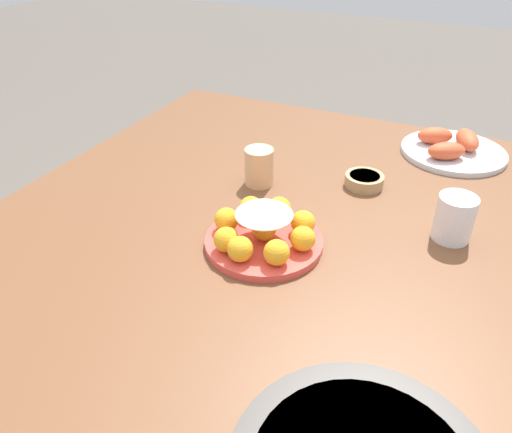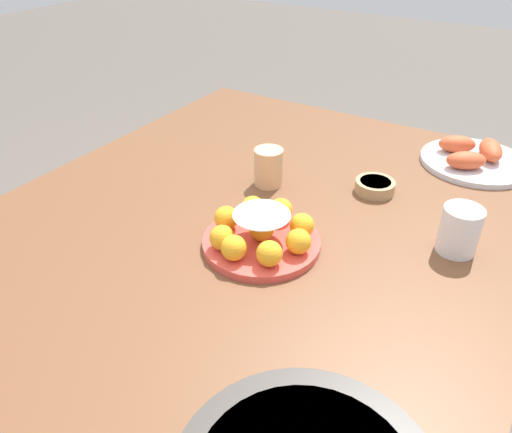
{
  "view_description": "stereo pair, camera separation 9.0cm",
  "coord_description": "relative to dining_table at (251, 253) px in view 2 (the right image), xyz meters",
  "views": [
    {
      "loc": [
        0.79,
        0.39,
        1.33
      ],
      "look_at": [
        0.03,
        0.03,
        0.79
      ],
      "focal_mm": 35.0,
      "sensor_mm": 36.0,
      "label": 1
    },
    {
      "loc": [
        0.75,
        0.47,
        1.33
      ],
      "look_at": [
        0.03,
        0.03,
        0.79
      ],
      "focal_mm": 35.0,
      "sensor_mm": 36.0,
      "label": 2
    }
  ],
  "objects": [
    {
      "name": "ground_plane",
      "position": [
        0.0,
        0.0,
        -0.66
      ],
      "size": [
        12.0,
        12.0,
        0.0
      ],
      "primitive_type": "plane",
      "color": "#5B544C"
    },
    {
      "name": "sauce_bowl",
      "position": [
        -0.26,
        0.18,
        0.1
      ],
      "size": [
        0.09,
        0.09,
        0.03
      ],
      "color": "tan",
      "rests_on": "dining_table"
    },
    {
      "name": "dining_table",
      "position": [
        0.0,
        0.0,
        0.0
      ],
      "size": [
        1.37,
        1.1,
        0.75
      ],
      "color": "brown",
      "rests_on": "ground_plane"
    },
    {
      "name": "cake_plate",
      "position": [
        0.07,
        0.06,
        0.11
      ],
      "size": [
        0.23,
        0.23,
        0.08
      ],
      "color": "#E04C42",
      "rests_on": "dining_table"
    },
    {
      "name": "cup_far",
      "position": [
        -0.12,
        0.39,
        0.13
      ],
      "size": [
        0.08,
        0.08,
        0.09
      ],
      "color": "white",
      "rests_on": "dining_table"
    },
    {
      "name": "seafood_platter",
      "position": [
        -0.52,
        0.34,
        0.1
      ],
      "size": [
        0.27,
        0.27,
        0.06
      ],
      "color": "silver",
      "rests_on": "dining_table"
    },
    {
      "name": "cup_near",
      "position": [
        -0.16,
        -0.05,
        0.13
      ],
      "size": [
        0.07,
        0.07,
        0.09
      ],
      "color": "#DBB27F",
      "rests_on": "dining_table"
    }
  ]
}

